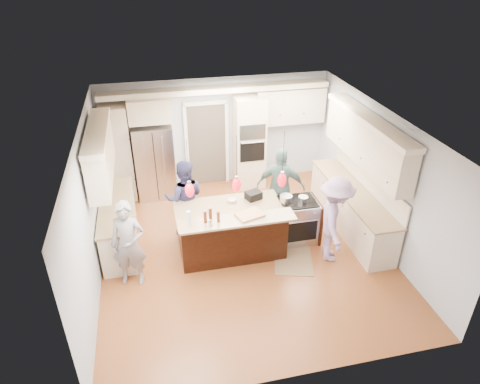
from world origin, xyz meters
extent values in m
plane|color=#975029|center=(0.00, 0.00, 0.00)|extent=(6.00, 6.00, 0.00)
cube|color=#B2BCC6|center=(0.00, 3.00, 1.35)|extent=(5.50, 0.04, 2.70)
cube|color=#B2BCC6|center=(0.00, -3.00, 1.35)|extent=(5.50, 0.04, 2.70)
cube|color=#B2BCC6|center=(-2.75, 0.00, 1.35)|extent=(0.04, 6.00, 2.70)
cube|color=#B2BCC6|center=(2.75, 0.00, 1.35)|extent=(0.04, 6.00, 2.70)
cube|color=white|center=(0.00, 0.00, 2.70)|extent=(5.50, 6.00, 0.04)
cube|color=#B7B7BC|center=(-1.55, 2.64, 0.90)|extent=(0.90, 0.70, 1.80)
cube|color=beige|center=(0.75, 2.67, 1.15)|extent=(0.72, 0.64, 2.30)
cube|color=black|center=(0.75, 2.34, 1.55)|extent=(0.60, 0.02, 0.35)
cube|color=black|center=(0.75, 2.34, 1.05)|extent=(0.60, 0.02, 0.50)
cylinder|color=#B7B7BC|center=(0.75, 2.31, 1.30)|extent=(0.55, 0.02, 0.02)
cube|color=beige|center=(-2.35, 2.70, 1.15)|extent=(0.60, 0.58, 2.30)
cube|color=beige|center=(-1.55, 2.70, 2.15)|extent=(0.95, 0.58, 0.55)
cube|color=beige|center=(1.80, 2.82, 1.95)|extent=(1.70, 0.35, 0.85)
cube|color=beige|center=(0.00, 2.80, 2.48)|extent=(5.30, 0.38, 0.12)
cube|color=#4C443A|center=(-0.25, 2.99, 1.05)|extent=(0.90, 0.06, 2.10)
cube|color=white|center=(-0.25, 2.95, 2.13)|extent=(1.04, 0.06, 0.10)
cube|color=beige|center=(2.40, 0.30, 0.44)|extent=(0.60, 3.00, 0.88)
cube|color=tan|center=(2.40, 0.30, 0.90)|extent=(0.64, 3.05, 0.04)
cube|color=beige|center=(2.52, 0.30, 1.98)|extent=(0.35, 3.00, 0.85)
cube|color=beige|center=(2.51, 0.30, 2.46)|extent=(0.37, 3.10, 0.10)
cube|color=beige|center=(-2.40, 0.80, 0.44)|extent=(0.60, 2.20, 0.88)
cube|color=tan|center=(-2.40, 0.80, 0.90)|extent=(0.64, 2.25, 0.04)
cube|color=beige|center=(-2.52, 0.80, 1.98)|extent=(0.35, 2.20, 0.85)
cube|color=beige|center=(-2.51, 0.80, 2.46)|extent=(0.37, 2.30, 0.10)
cube|color=black|center=(-0.25, 0.15, 0.44)|extent=(2.00, 1.00, 0.88)
cube|color=tan|center=(-0.25, 0.15, 0.90)|extent=(2.10, 1.10, 0.04)
cube|color=black|center=(-0.25, -0.41, 0.54)|extent=(2.00, 0.12, 1.08)
cube|color=tan|center=(-0.25, -0.55, 1.10)|extent=(2.10, 0.42, 0.04)
cube|color=black|center=(0.29, 0.42, 1.00)|extent=(0.36, 0.32, 0.16)
cube|color=#B7B7BC|center=(1.13, 0.15, 0.45)|extent=(0.76, 0.66, 0.90)
cube|color=black|center=(1.13, -0.19, 0.40)|extent=(0.65, 0.01, 0.45)
cube|color=black|center=(1.13, 0.15, 0.91)|extent=(0.72, 0.59, 0.02)
cube|color=black|center=(1.54, 0.15, 0.44)|extent=(0.06, 0.71, 0.88)
cylinder|color=black|center=(-1.05, -0.51, 2.33)|extent=(0.01, 0.01, 0.75)
ellipsoid|color=red|center=(-1.05, -0.51, 1.80)|extent=(0.15, 0.15, 0.26)
cylinder|color=black|center=(-0.25, -0.51, 2.33)|extent=(0.01, 0.01, 0.75)
ellipsoid|color=red|center=(-0.25, -0.51, 1.80)|extent=(0.15, 0.15, 0.26)
cylinder|color=black|center=(0.55, -0.51, 2.33)|extent=(0.01, 0.01, 0.75)
ellipsoid|color=red|center=(0.55, -0.51, 1.80)|extent=(0.15, 0.15, 0.26)
imported|color=gray|center=(-2.16, -0.45, 0.83)|extent=(0.68, 0.52, 1.66)
imported|color=navy|center=(-1.04, 0.85, 0.84)|extent=(0.89, 0.73, 1.69)
imported|color=slate|center=(1.00, 0.85, 0.88)|extent=(1.11, 0.78, 1.75)
imported|color=#9F82AF|center=(1.60, -0.58, 0.87)|extent=(0.96, 1.27, 1.74)
cube|color=olive|center=(0.88, -0.47, 0.01)|extent=(0.98, 1.21, 0.01)
cylinder|color=silver|center=(-1.10, -0.57, 1.27)|extent=(0.08, 0.08, 0.30)
cylinder|color=#4E1F0E|center=(-0.81, -0.51, 1.24)|extent=(0.06, 0.06, 0.24)
cylinder|color=#4E1F0E|center=(-0.58, -0.54, 1.23)|extent=(0.07, 0.07, 0.21)
cylinder|color=#4E1F0E|center=(-0.71, -0.45, 1.25)|extent=(0.07, 0.07, 0.25)
cylinder|color=#B7B7BC|center=(-0.75, -0.63, 1.18)|extent=(0.07, 0.07, 0.12)
cube|color=tan|center=(-0.01, -0.47, 1.14)|extent=(0.55, 0.46, 0.04)
cylinder|color=#B7B7BC|center=(0.89, 0.17, 0.99)|extent=(0.24, 0.24, 0.14)
cylinder|color=#B7B7BC|center=(1.23, 0.13, 0.97)|extent=(0.19, 0.19, 0.10)
camera|label=1|loc=(-1.58, -6.69, 5.30)|focal=32.00mm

